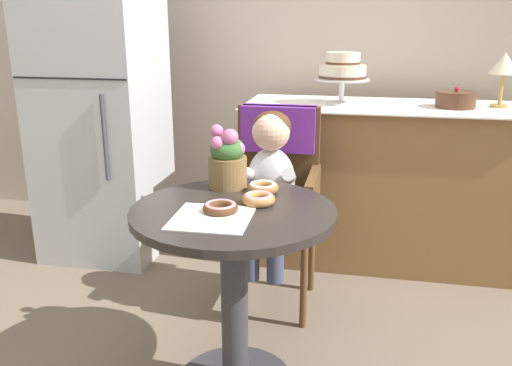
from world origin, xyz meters
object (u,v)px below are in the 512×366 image
wicker_chair (275,174)px  cafe_table (234,264)px  donut_mid (258,198)px  table_lamp (504,66)px  donut_front (220,207)px  donut_side (263,187)px  flower_vase (227,159)px  tiered_cake_stand (343,70)px  round_layer_cake (456,100)px  refrigerator (100,111)px  seated_child (270,175)px

wicker_chair → cafe_table: bearing=-95.3°
donut_mid → table_lamp: (1.05, 1.29, 0.38)m
table_lamp → donut_front: bearing=-129.7°
donut_side → flower_vase: 0.18m
tiered_cake_stand → cafe_table: bearing=-102.9°
cafe_table → round_layer_cake: size_ratio=3.49×
round_layer_cake → tiered_cake_stand: bearing=178.8°
donut_mid → tiered_cake_stand: 1.30m
donut_side → flower_vase: size_ratio=0.49×
donut_front → wicker_chair: bearing=85.8°
cafe_table → refrigerator: (-1.05, 1.10, 0.34)m
table_lamp → refrigerator: size_ratio=0.17×
donut_mid → tiered_cake_stand: size_ratio=0.40×
flower_vase → refrigerator: size_ratio=0.14×
donut_side → round_layer_cake: size_ratio=0.58×
wicker_chair → round_layer_cake: size_ratio=4.62×
donut_mid → refrigerator: refrigerator is taller
donut_front → round_layer_cake: bearing=55.2°
wicker_chair → donut_front: bearing=-97.5°
donut_mid → donut_side: size_ratio=1.00×
donut_front → table_lamp: (1.16, 1.40, 0.38)m
cafe_table → donut_mid: (0.08, 0.06, 0.23)m
cafe_table → refrigerator: size_ratio=0.42×
wicker_chair → seated_child: seated_child is taller
donut_side → flower_vase: (-0.15, 0.04, 0.09)m
donut_front → donut_side: (0.10, 0.25, 0.00)m
refrigerator → table_lamp: bearing=6.5°
round_layer_cake → table_lamp: 0.30m
donut_front → tiered_cake_stand: size_ratio=0.40×
seated_child → donut_side: 0.39m
cafe_table → seated_child: 0.60m
seated_child → donut_mid: 0.52m
seated_child → flower_vase: bearing=-107.4°
flower_vase → round_layer_cake: size_ratio=1.19×
round_layer_cake → refrigerator: 1.96m
seated_child → tiered_cake_stand: 0.87m
flower_vase → table_lamp: bearing=42.5°
round_layer_cake → flower_vase: bearing=-133.0°
donut_side → table_lamp: bearing=47.3°
donut_mid → round_layer_cake: 1.49m
cafe_table → donut_side: bearing=71.0°
donut_mid → table_lamp: size_ratio=0.42×
wicker_chair → donut_mid: bearing=-88.9°
seated_child → wicker_chair: bearing=90.0°
refrigerator → cafe_table: bearing=-46.3°
donut_side → flower_vase: flower_vase is taller
donut_front → donut_mid: bearing=45.7°
round_layer_cake → seated_child: bearing=-140.8°
donut_mid → round_layer_cake: bearing=56.2°
seated_child → refrigerator: refrigerator is taller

